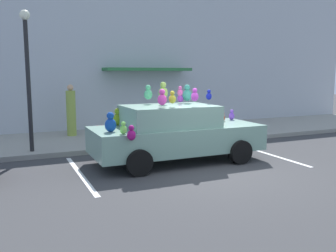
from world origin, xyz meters
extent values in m
plane|color=#38383A|center=(0.00, 0.00, 0.00)|extent=(60.00, 60.00, 0.00)
cube|color=gray|center=(0.00, 5.00, 0.07)|extent=(24.00, 4.00, 0.15)
cube|color=#B2B7C1|center=(0.00, 7.15, 3.20)|extent=(24.00, 0.30, 6.40)
cube|color=#2D723F|center=(0.85, 6.60, 2.55)|extent=(3.60, 1.10, 0.12)
cube|color=silver|center=(2.53, 1.00, 0.00)|extent=(0.12, 3.60, 0.01)
cube|color=silver|center=(-3.02, 1.00, 0.00)|extent=(0.12, 3.60, 0.01)
cube|color=gray|center=(-0.36, 1.20, 0.64)|extent=(4.59, 1.84, 0.68)
cube|color=gray|center=(-0.59, 1.20, 1.26)|extent=(2.39, 1.62, 0.56)
cylinder|color=black|center=(1.06, 2.12, 0.32)|extent=(0.64, 0.22, 0.64)
cylinder|color=black|center=(1.06, 0.28, 0.32)|extent=(0.64, 0.22, 0.64)
cylinder|color=black|center=(-1.78, 2.12, 0.32)|extent=(0.64, 0.22, 0.64)
cylinder|color=black|center=(-1.78, 0.28, 0.32)|extent=(0.64, 0.22, 0.64)
ellipsoid|color=#BD3EBD|center=(-0.14, 0.62, 1.80)|extent=(0.19, 0.16, 0.23)
sphere|color=#BD3EBD|center=(-0.14, 0.62, 1.96)|extent=(0.12, 0.12, 0.12)
ellipsoid|color=#D23CA0|center=(-0.99, 0.75, 1.74)|extent=(0.24, 0.19, 0.28)
sphere|color=#D23CA0|center=(-0.99, 0.75, 1.93)|extent=(0.15, 0.15, 0.15)
ellipsoid|color=#874ADA|center=(1.72, 1.69, 1.09)|extent=(0.18, 0.15, 0.22)
sphere|color=#874ADA|center=(1.72, 1.69, 1.24)|extent=(0.12, 0.12, 0.12)
ellipsoid|color=navy|center=(0.65, 1.26, 1.75)|extent=(0.17, 0.14, 0.20)
sphere|color=navy|center=(0.65, 1.26, 1.89)|extent=(0.11, 0.11, 0.11)
ellipsoid|color=#1340A3|center=(-2.27, 0.94, 1.15)|extent=(0.28, 0.23, 0.33)
sphere|color=#1340A3|center=(-2.27, 0.94, 1.38)|extent=(0.18, 0.18, 0.18)
ellipsoid|color=#CC4996|center=(-0.13, 1.49, 1.86)|extent=(0.16, 0.13, 0.19)
sphere|color=#CC4996|center=(-0.13, 1.49, 1.99)|extent=(0.10, 0.10, 0.10)
ellipsoid|color=#7BDB55|center=(-2.08, 0.51, 1.09)|extent=(0.17, 0.14, 0.20)
sphere|color=#7BDB55|center=(-2.08, 0.51, 1.23)|extent=(0.11, 0.11, 0.11)
ellipsoid|color=#B14F32|center=(1.29, 1.51, 1.08)|extent=(0.16, 0.13, 0.19)
sphere|color=#B14F32|center=(1.29, 1.51, 1.21)|extent=(0.10, 0.10, 0.10)
ellipsoid|color=#4115D5|center=(-1.25, 0.90, 1.09)|extent=(0.18, 0.15, 0.21)
sphere|color=#4115D5|center=(-1.25, 0.90, 1.24)|extent=(0.11, 0.11, 0.11)
ellipsoid|color=purple|center=(0.00, 1.74, 1.68)|extent=(0.18, 0.15, 0.21)
sphere|color=purple|center=(0.00, 1.74, 1.82)|extent=(0.11, 0.11, 0.11)
ellipsoid|color=olive|center=(-1.79, 1.93, 1.15)|extent=(0.28, 0.23, 0.33)
sphere|color=olive|center=(-1.79, 1.93, 1.37)|extent=(0.18, 0.18, 0.18)
ellipsoid|color=gold|center=(-0.73, 0.71, 1.75)|extent=(0.19, 0.15, 0.22)
sphere|color=gold|center=(-0.73, 0.71, 1.90)|extent=(0.12, 0.12, 0.12)
ellipsoid|color=teal|center=(0.18, 1.67, 1.77)|extent=(0.27, 0.22, 0.32)
sphere|color=teal|center=(0.18, 1.67, 1.99)|extent=(0.17, 0.17, 0.17)
ellipsoid|color=#931269|center=(-1.99, 0.20, 1.00)|extent=(0.20, 0.17, 0.24)
sphere|color=#931269|center=(-1.99, 0.20, 1.17)|extent=(0.13, 0.13, 0.13)
ellipsoid|color=#4F30A9|center=(0.80, 1.09, 1.15)|extent=(0.28, 0.23, 0.33)
sphere|color=#4F30A9|center=(0.80, 1.09, 1.37)|extent=(0.18, 0.18, 0.18)
ellipsoid|color=#87AD49|center=(-0.64, 1.49, 1.87)|extent=(0.26, 0.21, 0.30)
sphere|color=#87AD49|center=(-0.64, 1.49, 2.08)|extent=(0.16, 0.16, 0.16)
ellipsoid|color=#50BE81|center=(-0.93, 1.86, 1.81)|extent=(0.23, 0.19, 0.27)
sphere|color=#50BE81|center=(-0.93, 1.86, 2.00)|extent=(0.15, 0.15, 0.15)
ellipsoid|color=pink|center=(-1.81, 3.99, 0.34)|extent=(0.30, 0.25, 0.38)
sphere|color=pink|center=(-1.81, 3.99, 0.61)|extent=(0.22, 0.22, 0.22)
sphere|color=pink|center=(-1.88, 3.99, 0.69)|extent=(0.09, 0.09, 0.09)
sphere|color=pink|center=(-1.73, 3.99, 0.69)|extent=(0.09, 0.09, 0.09)
cylinder|color=black|center=(-3.93, 3.50, 2.00)|extent=(0.12, 0.12, 3.69)
sphere|color=#EAEACC|center=(-3.93, 3.50, 3.98)|extent=(0.28, 0.28, 0.28)
cylinder|color=#8DA345|center=(-2.42, 5.74, 0.96)|extent=(0.33, 0.33, 1.62)
sphere|color=tan|center=(-2.42, 5.74, 1.88)|extent=(0.22, 0.22, 0.22)
camera|label=1|loc=(-4.55, -7.55, 2.40)|focal=38.87mm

